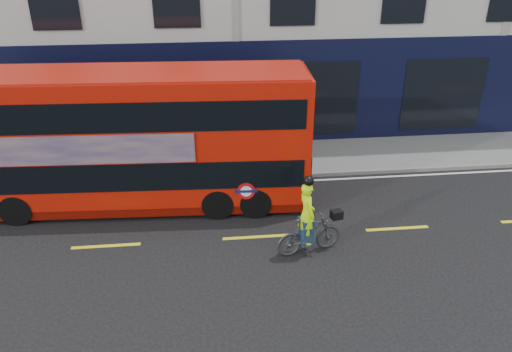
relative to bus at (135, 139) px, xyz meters
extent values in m
plane|color=black|center=(3.26, -3.80, -2.09)|extent=(120.00, 120.00, 0.00)
cube|color=slate|center=(3.26, 2.70, -2.03)|extent=(60.00, 3.00, 0.12)
cube|color=gray|center=(3.26, 1.20, -2.02)|extent=(60.00, 0.12, 0.13)
cube|color=black|center=(3.26, 4.18, -0.09)|extent=(50.00, 0.08, 4.00)
cube|color=silver|center=(3.26, 0.90, -2.09)|extent=(58.00, 0.10, 0.01)
cube|color=red|center=(-0.04, 0.00, 0.13)|extent=(10.15, 2.77, 3.61)
cube|color=#600A03|center=(-0.04, 0.00, -1.82)|extent=(10.15, 2.72, 0.27)
cube|color=black|center=(-0.04, 0.00, -0.67)|extent=(9.75, 2.79, 0.82)
cube|color=black|center=(-0.04, 0.00, 1.06)|extent=(9.75, 2.79, 0.82)
cube|color=#9F160B|center=(-0.04, 0.00, 1.95)|extent=(9.94, 2.67, 0.07)
cube|color=black|center=(5.00, -0.24, -0.67)|extent=(0.14, 2.06, 0.82)
cube|color=black|center=(5.00, -0.24, 1.06)|extent=(0.14, 2.06, 0.82)
cube|color=#A27D70|center=(-1.01, -1.12, 0.19)|extent=(5.48, 0.31, 0.82)
cylinder|color=red|center=(3.10, -1.32, -1.18)|extent=(0.51, 0.04, 0.51)
cylinder|color=white|center=(3.10, -1.33, -1.18)|extent=(0.33, 0.04, 0.33)
cube|color=#0C1459|center=(3.10, -1.33, -1.18)|extent=(0.64, 0.05, 0.08)
cylinder|color=black|center=(3.43, -0.16, -1.63)|extent=(1.03, 2.38, 0.91)
cylinder|color=black|center=(2.33, -0.11, -1.63)|extent=(1.03, 2.38, 0.91)
cylinder|color=black|center=(-3.32, 0.16, -1.63)|extent=(1.03, 2.38, 0.91)
imported|color=#404245|center=(4.56, -3.13, -1.56)|extent=(1.84, 0.89, 1.06)
imported|color=#B5EE07|center=(4.46, -3.16, -0.91)|extent=(0.52, 0.68, 1.65)
cube|color=black|center=(5.28, -2.96, -1.11)|extent=(0.33, 0.28, 0.22)
cube|color=#1A2E47|center=(4.46, -3.16, -1.43)|extent=(0.39, 0.45, 0.71)
sphere|color=black|center=(4.46, -3.16, 0.00)|extent=(0.27, 0.27, 0.27)
camera|label=1|loc=(2.03, -13.69, 5.45)|focal=35.00mm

